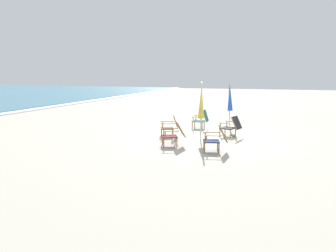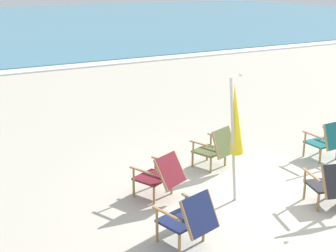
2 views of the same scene
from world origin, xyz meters
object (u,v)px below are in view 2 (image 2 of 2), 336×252
Objects in this scene: beach_chair_back_right at (216,147)px; beach_chair_back_left at (332,183)px; umbrella_furled_yellow at (236,120)px; beach_chair_far_center at (161,174)px; beach_chair_front_left at (327,140)px; beach_chair_front_right at (189,218)px.

beach_chair_back_left is (0.66, -2.21, -0.01)m from beach_chair_back_right.
beach_chair_back_left is at bearing -73.34° from beach_chair_back_right.
beach_chair_far_center is at bearing 144.35° from umbrella_furled_yellow.
umbrella_furled_yellow reaches higher than beach_chair_back_right.
beach_chair_front_left is 0.97× the size of beach_chair_front_right.
beach_chair_back_left is 0.41× the size of umbrella_furled_yellow.
umbrella_furled_yellow is (-1.21, 0.93, 0.96)m from beach_chair_back_left.
umbrella_furled_yellow is (-0.55, -1.28, 0.95)m from beach_chair_back_right.
beach_chair_back_left is at bearing -135.36° from beach_chair_front_left.
umbrella_furled_yellow is at bearing -113.24° from beach_chair_back_right.
beach_chair_front_left reaches higher than beach_chair_front_right.
beach_chair_back_left is (-1.50, -1.48, -0.01)m from beach_chair_front_left.
beach_chair_back_left is at bearing -3.47° from beach_chair_front_right.
beach_chair_far_center is 2.69m from beach_chair_back_left.
beach_chair_back_right is at bearing 66.76° from umbrella_furled_yellow.
beach_chair_front_left is 0.95× the size of beach_chair_back_left.
beach_chair_front_left is 2.93m from umbrella_furled_yellow.
beach_chair_front_right reaches higher than beach_chair_far_center.
beach_chair_far_center is at bearing 143.28° from beach_chair_back_left.
beach_chair_front_left is 1.00× the size of beach_chair_back_right.
beach_chair_back_right is (-2.16, 0.72, -0.00)m from beach_chair_front_left.
beach_chair_front_right is 0.40× the size of umbrella_furled_yellow.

